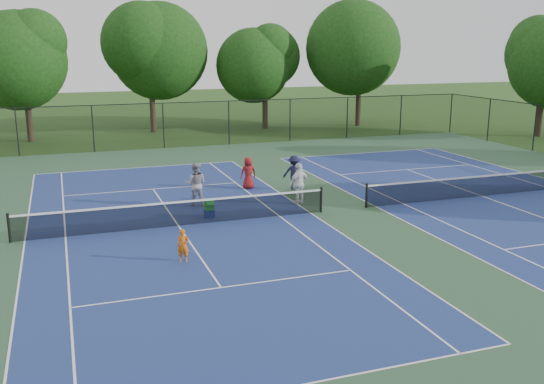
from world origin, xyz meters
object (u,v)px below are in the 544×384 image
object	(u,v)px
tree_back_a	(23,55)
tree_back_d	(360,43)
ball_hopper	(209,204)
tree_back_c	(265,61)
bystander_b	(294,173)
instructor	(196,184)
bystander_a	(299,183)
bystander_c	(248,173)
child_player	(183,246)
tree_back_b	(150,46)
ball_crate	(209,214)

from	to	relation	value
tree_back_a	tree_back_d	distance (m)	26.01
ball_hopper	tree_back_c	bearing A→B (deg)	66.37
tree_back_c	bystander_b	distance (m)	22.06
tree_back_a	instructor	bearing A→B (deg)	-71.01
tree_back_d	bystander_a	world-z (taller)	tree_back_d
bystander_c	child_player	bearing A→B (deg)	62.14
child_player	bystander_a	bearing A→B (deg)	61.75
bystander_a	tree_back_c	bearing A→B (deg)	-123.88
instructor	bystander_b	xyz separation A→B (m)	(5.08, 1.43, -0.13)
child_player	bystander_b	distance (m)	10.66
tree_back_b	ball_hopper	bearing A→B (deg)	-93.63
tree_back_c	instructor	distance (m)	25.09
tree_back_d	child_player	size ratio (longest dim) A/B	9.71
instructor	child_player	bearing A→B (deg)	94.58
tree_back_b	ball_crate	world-z (taller)	tree_back_b
tree_back_d	instructor	size ratio (longest dim) A/B	5.44
tree_back_d	bystander_c	xyz separation A→B (m)	(-15.63, -18.96, -6.06)
bystander_c	bystander_b	bearing A→B (deg)	158.20
tree_back_a	bystander_a	xyz separation A→B (m)	(11.62, -22.39, -5.13)
tree_back_d	ball_crate	bearing A→B (deg)	-128.68
tree_back_d	tree_back_a	bearing A→B (deg)	-180.00
bystander_b	ball_hopper	world-z (taller)	bystander_b
bystander_c	ball_hopper	xyz separation A→B (m)	(-2.96, -4.27, -0.22)
child_player	ball_crate	bearing A→B (deg)	87.16
instructor	bystander_c	xyz separation A→B (m)	(3.06, 2.28, -0.18)
tree_back_a	ball_hopper	distance (m)	24.99
ball_crate	tree_back_d	bearing A→B (deg)	51.32
tree_back_b	ball_hopper	distance (m)	26.00
tree_back_b	tree_back_d	xyz separation A→B (m)	(17.00, -2.00, 0.23)
tree_back_b	child_player	world-z (taller)	tree_back_b
tree_back_b	tree_back_a	bearing A→B (deg)	-167.47
tree_back_b	child_player	size ratio (longest dim) A/B	9.40
tree_back_c	child_player	xyz separation A→B (m)	(-12.58, -28.88, -4.95)
ball_crate	tree_back_b	bearing A→B (deg)	86.37
tree_back_c	bystander_a	world-z (taller)	tree_back_c
tree_back_d	bystander_a	size ratio (longest dim) A/B	5.74
tree_back_a	tree_back_c	bearing A→B (deg)	3.18
tree_back_c	bystander_b	xyz separation A→B (m)	(-5.61, -20.81, -4.66)
bystander_c	ball_crate	xyz separation A→B (m)	(-2.96, -4.27, -0.61)
tree_back_d	child_player	world-z (taller)	tree_back_d
bystander_b	ball_crate	size ratio (longest dim) A/B	4.35
tree_back_c	ball_crate	distance (m)	26.98
tree_back_b	tree_back_d	world-z (taller)	tree_back_d
tree_back_b	tree_back_c	distance (m)	9.12
tree_back_c	bystander_a	distance (m)	24.67
tree_back_a	instructor	distance (m)	23.03
tree_back_b	bystander_a	world-z (taller)	tree_back_b
tree_back_c	ball_hopper	size ratio (longest dim) A/B	19.20
child_player	bystander_c	size ratio (longest dim) A/B	0.69
tree_back_a	bystander_a	distance (m)	25.74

